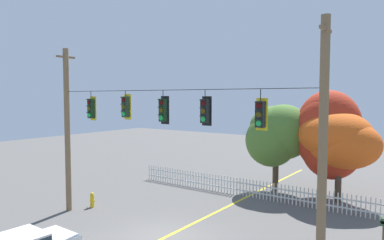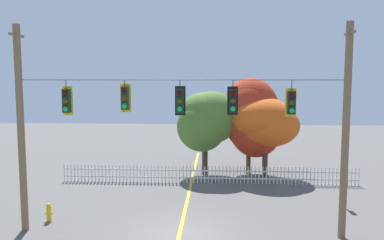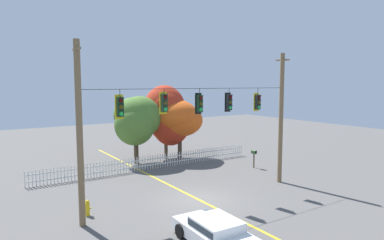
% 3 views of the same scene
% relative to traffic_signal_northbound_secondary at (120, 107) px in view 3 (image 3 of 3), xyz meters
% --- Properties ---
extents(ground, '(80.00, 80.00, 0.00)m').
position_rel_traffic_signal_northbound_secondary_xyz_m(ground, '(4.65, -0.01, -5.55)').
color(ground, '#565451').
extents(lane_centerline_stripe, '(0.16, 36.00, 0.01)m').
position_rel_traffic_signal_northbound_secondary_xyz_m(lane_centerline_stripe, '(4.65, -0.01, -5.55)').
color(lane_centerline_stripe, gold).
rests_on(lane_centerline_stripe, ground).
extents(signal_support_span, '(13.58, 1.10, 8.67)m').
position_rel_traffic_signal_northbound_secondary_xyz_m(signal_support_span, '(4.65, -0.01, -1.15)').
color(signal_support_span, brown).
rests_on(signal_support_span, ground).
extents(traffic_signal_northbound_secondary, '(0.43, 0.38, 1.46)m').
position_rel_traffic_signal_northbound_secondary_xyz_m(traffic_signal_northbound_secondary, '(0.00, 0.00, 0.00)').
color(traffic_signal_northbound_secondary, black).
extents(traffic_signal_eastbound_side, '(0.43, 0.38, 1.33)m').
position_rel_traffic_signal_northbound_secondary_xyz_m(traffic_signal_eastbound_side, '(2.44, -0.00, 0.12)').
color(traffic_signal_eastbound_side, black).
extents(traffic_signal_southbound_primary, '(0.43, 0.38, 1.44)m').
position_rel_traffic_signal_northbound_secondary_xyz_m(traffic_signal_southbound_primary, '(4.69, -0.00, 0.01)').
color(traffic_signal_southbound_primary, black).
extents(traffic_signal_northbound_primary, '(0.43, 0.38, 1.41)m').
position_rel_traffic_signal_northbound_secondary_xyz_m(traffic_signal_northbound_primary, '(6.81, -0.00, 0.02)').
color(traffic_signal_northbound_primary, black).
extents(traffic_signal_westbound_side, '(0.43, 0.38, 1.47)m').
position_rel_traffic_signal_northbound_secondary_xyz_m(traffic_signal_westbound_side, '(9.13, -0.00, -0.04)').
color(traffic_signal_westbound_side, black).
extents(white_picket_fence, '(18.34, 0.06, 1.10)m').
position_rel_traffic_signal_northbound_secondary_xyz_m(white_picket_fence, '(5.71, 7.97, -5.00)').
color(white_picket_fence, silver).
rests_on(white_picket_fence, ground).
extents(autumn_maple_near_fence, '(4.15, 3.79, 5.64)m').
position_rel_traffic_signal_northbound_secondary_xyz_m(autumn_maple_near_fence, '(5.50, 10.47, -1.80)').
color(autumn_maple_near_fence, '#473828').
rests_on(autumn_maple_near_fence, ground).
extents(autumn_maple_mid, '(4.04, 3.89, 6.54)m').
position_rel_traffic_signal_northbound_secondary_xyz_m(autumn_maple_mid, '(8.60, 10.84, -1.69)').
color(autumn_maple_mid, brown).
rests_on(autumn_maple_mid, ground).
extents(autumn_oak_far_east, '(4.73, 4.15, 5.31)m').
position_rel_traffic_signal_northbound_secondary_xyz_m(autumn_oak_far_east, '(9.35, 10.32, -1.90)').
color(autumn_oak_far_east, '#473828').
rests_on(autumn_oak_far_east, ground).
extents(parked_car, '(2.12, 4.08, 1.15)m').
position_rel_traffic_signal_northbound_secondary_xyz_m(parked_car, '(2.05, -5.01, -4.95)').
color(parked_car, white).
rests_on(parked_car, ground).
extents(fire_hydrant, '(0.38, 0.22, 0.83)m').
position_rel_traffic_signal_northbound_secondary_xyz_m(fire_hydrant, '(-1.43, 1.09, -5.14)').
color(fire_hydrant, gold).
rests_on(fire_hydrant, ground).
extents(roadside_mailbox, '(0.25, 0.44, 1.44)m').
position_rel_traffic_signal_northbound_secondary_xyz_m(roadside_mailbox, '(12.61, 3.89, -4.37)').
color(roadside_mailbox, brown).
rests_on(roadside_mailbox, ground).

